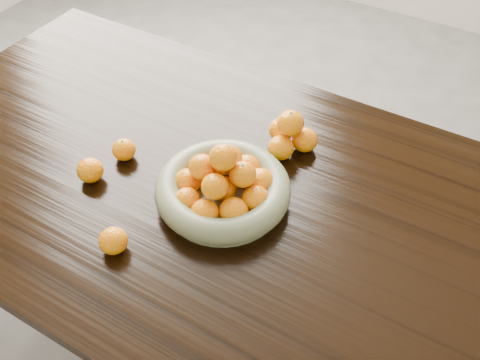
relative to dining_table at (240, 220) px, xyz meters
The scene contains 7 objects.
ground 0.66m from the dining_table, ahead, with size 5.00×5.00×0.00m, color #65625F.
dining_table is the anchor object (origin of this frame).
fruit_bowl 0.14m from the dining_table, 134.41° to the right, with size 0.32×0.32×0.17m.
orange_pyramid 0.26m from the dining_table, 83.89° to the left, with size 0.14×0.13×0.12m.
loose_orange_0 0.35m from the dining_table, behind, with size 0.06×0.06×0.06m, color orange.
loose_orange_1 0.39m from the dining_table, 158.65° to the right, with size 0.07×0.07×0.06m, color orange.
loose_orange_2 0.34m from the dining_table, 119.59° to the right, with size 0.06×0.06×0.06m, color orange.
Camera 1 is at (0.44, -0.76, 1.70)m, focal length 40.00 mm.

